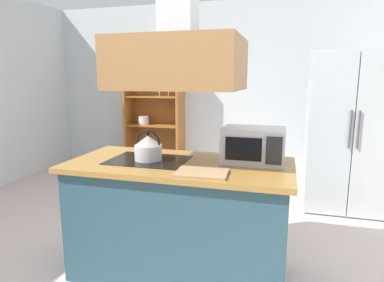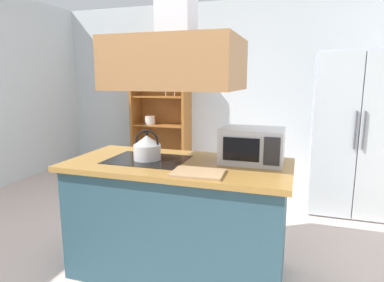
{
  "view_description": "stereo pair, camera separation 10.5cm",
  "coord_description": "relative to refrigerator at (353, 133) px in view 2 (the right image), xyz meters",
  "views": [
    {
      "loc": [
        0.93,
        -2.35,
        1.52
      ],
      "look_at": [
        0.18,
        0.31,
        1.0
      ],
      "focal_mm": 30.96,
      "sensor_mm": 36.0,
      "label": 1
    },
    {
      "loc": [
        1.03,
        -2.32,
        1.52
      ],
      "look_at": [
        0.18,
        0.31,
        1.0
      ],
      "focal_mm": 30.96,
      "sensor_mm": 36.0,
      "label": 2
    }
  ],
  "objects": [
    {
      "name": "kitchen_island",
      "position": [
        -1.46,
        -1.84,
        -0.45
      ],
      "size": [
        1.68,
        0.82,
        0.9
      ],
      "color": "#284855",
      "rests_on": "ground"
    },
    {
      "name": "dish_cabinet",
      "position": [
        -2.8,
        0.99,
        -0.07
      ],
      "size": [
        0.95,
        0.4,
        1.88
      ],
      "color": "#9E5C25",
      "rests_on": "ground"
    },
    {
      "name": "microwave",
      "position": [
        -0.92,
        -1.66,
        0.12
      ],
      "size": [
        0.46,
        0.35,
        0.26
      ],
      "color": "#B7BABF",
      "rests_on": "kitchen_island"
    },
    {
      "name": "cutting_board",
      "position": [
        -1.22,
        -2.1,
        0.0
      ],
      "size": [
        0.35,
        0.26,
        0.02
      ],
      "primitive_type": "cube",
      "rotation": [
        0.0,
        0.0,
        0.06
      ],
      "color": "tan",
      "rests_on": "kitchen_island"
    },
    {
      "name": "kettle",
      "position": [
        -1.71,
        -1.84,
        0.09
      ],
      "size": [
        0.21,
        0.21,
        0.24
      ],
      "color": "#BDBBBE",
      "rests_on": "kitchen_island"
    },
    {
      "name": "wall_back",
      "position": [
        -1.63,
        1.21,
        0.44
      ],
      "size": [
        6.0,
        0.12,
        2.7
      ],
      "primitive_type": "cube",
      "color": "silver",
      "rests_on": "ground"
    },
    {
      "name": "refrigerator",
      "position": [
        0.0,
        0.0,
        0.0
      ],
      "size": [
        0.9,
        0.77,
        1.81
      ],
      "color": "#AFB1C5",
      "rests_on": "ground"
    },
    {
      "name": "range_hood",
      "position": [
        -1.46,
        -1.84,
        0.83
      ],
      "size": [
        0.9,
        0.7,
        1.26
      ],
      "color": "#98683C"
    },
    {
      "name": "ground_plane",
      "position": [
        -1.63,
        -1.79,
        -0.91
      ],
      "size": [
        7.8,
        7.8,
        0.0
      ],
      "primitive_type": "plane",
      "color": "beige"
    }
  ]
}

